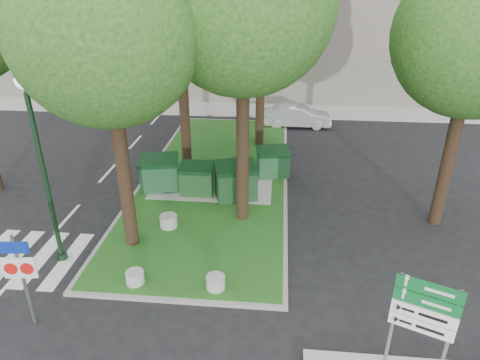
# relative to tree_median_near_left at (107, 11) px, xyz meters

# --- Properties ---
(ground) EXTENTS (120.00, 120.00, 0.00)m
(ground) POSITION_rel_tree_median_near_left_xyz_m (1.41, -2.56, -7.32)
(ground) COLOR black
(ground) RESTS_ON ground
(median_island) EXTENTS (6.00, 16.00, 0.12)m
(median_island) POSITION_rel_tree_median_near_left_xyz_m (1.91, 5.44, -7.26)
(median_island) COLOR #184915
(median_island) RESTS_ON ground
(median_kerb) EXTENTS (6.30, 16.30, 0.10)m
(median_kerb) POSITION_rel_tree_median_near_left_xyz_m (1.91, 5.44, -7.27)
(median_kerb) COLOR gray
(median_kerb) RESTS_ON ground
(building_sidewalk) EXTENTS (42.00, 3.00, 0.12)m
(building_sidewalk) POSITION_rel_tree_median_near_left_xyz_m (1.41, 15.94, -7.26)
(building_sidewalk) COLOR #999993
(building_sidewalk) RESTS_ON ground
(zebra_crossing) EXTENTS (5.00, 3.00, 0.01)m
(zebra_crossing) POSITION_rel_tree_median_near_left_xyz_m (-2.34, -1.06, -7.31)
(zebra_crossing) COLOR silver
(zebra_crossing) RESTS_ON ground
(tree_median_near_left) EXTENTS (5.20, 5.20, 10.53)m
(tree_median_near_left) POSITION_rel_tree_median_near_left_xyz_m (0.00, 0.00, 0.00)
(tree_median_near_left) COLOR black
(tree_median_near_left) RESTS_ON ground
(tree_median_mid) EXTENTS (4.80, 4.80, 9.99)m
(tree_median_mid) POSITION_rel_tree_median_near_left_xyz_m (0.50, 6.50, -0.34)
(tree_median_mid) COLOR black
(tree_median_mid) RESTS_ON ground
(dumpster_a) EXTENTS (1.74, 1.37, 1.45)m
(dumpster_a) POSITION_rel_tree_median_near_left_xyz_m (-0.19, 3.92, -6.50)
(dumpster_a) COLOR #103D1E
(dumpster_a) RESTS_ON median_island
(dumpster_b) EXTENTS (1.38, 0.97, 1.27)m
(dumpster_b) POSITION_rel_tree_median_near_left_xyz_m (1.41, 3.69, -6.59)
(dumpster_b) COLOR #103711
(dumpster_b) RESTS_ON median_island
(dumpster_c) EXTENTS (1.86, 1.54, 1.49)m
(dumpster_c) POSITION_rel_tree_median_near_left_xyz_m (3.01, 3.45, -6.48)
(dumpster_c) COLOR black
(dumpster_c) RESTS_ON median_island
(dumpster_d) EXTENTS (1.57, 1.26, 1.29)m
(dumpster_d) POSITION_rel_tree_median_near_left_xyz_m (4.41, 5.71, -6.58)
(dumpster_d) COLOR #15441F
(dumpster_d) RESTS_ON median_island
(bollard_left) EXTENTS (0.53, 0.53, 0.38)m
(bollard_left) POSITION_rel_tree_median_near_left_xyz_m (0.66, -2.06, -7.01)
(bollard_left) COLOR #A3A49E
(bollard_left) RESTS_ON median_island
(bollard_right) EXTENTS (0.54, 0.54, 0.39)m
(bollard_right) POSITION_rel_tree_median_near_left_xyz_m (3.01, -2.06, -7.00)
(bollard_right) COLOR #9D9E99
(bollard_right) RESTS_ON median_island
(bollard_mid) EXTENTS (0.61, 0.61, 0.44)m
(bollard_mid) POSITION_rel_tree_median_near_left_xyz_m (0.87, 1.04, -6.98)
(bollard_mid) COLOR #969691
(bollard_mid) RESTS_ON median_island
(litter_bin) EXTENTS (0.37, 0.37, 0.65)m
(litter_bin) POSITION_rel_tree_median_near_left_xyz_m (3.54, 10.13, -6.87)
(litter_bin) COLOR yellow
(litter_bin) RESTS_ON median_island
(street_lamp) EXTENTS (0.47, 0.47, 5.91)m
(street_lamp) POSITION_rel_tree_median_near_left_xyz_m (-2.09, -1.00, -3.60)
(street_lamp) COLOR black
(street_lamp) RESTS_ON ground
(traffic_sign_pole) EXTENTS (0.81, 0.13, 2.69)m
(traffic_sign_pole) POSITION_rel_tree_median_near_left_xyz_m (-1.51, -3.73, -5.59)
(traffic_sign_pole) COLOR slate
(traffic_sign_pole) RESTS_ON ground
(directional_sign) EXTENTS (1.21, 0.55, 2.59)m
(directional_sign) POSITION_rel_tree_median_near_left_xyz_m (7.74, -4.56, -5.47)
(directional_sign) COLOR slate
(directional_sign) RESTS_ON sidewalk_corner
(car_white) EXTENTS (4.50, 1.85, 1.53)m
(car_white) POSITION_rel_tree_median_near_left_xyz_m (-5.37, 16.03, -6.55)
(car_white) COLOR silver
(car_white) RESTS_ON ground
(car_silver) EXTENTS (3.97, 1.44, 1.30)m
(car_silver) POSITION_rel_tree_median_near_left_xyz_m (5.65, 12.94, -6.67)
(car_silver) COLOR #A6A8AF
(car_silver) RESTS_ON ground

